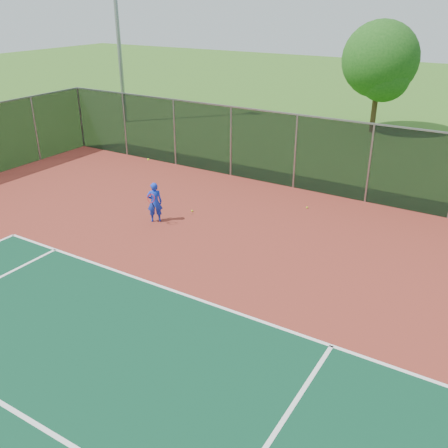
% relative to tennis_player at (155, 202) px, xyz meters
% --- Properties ---
extents(ground, '(120.00, 120.00, 0.00)m').
position_rel_tennis_player_xyz_m(ground, '(5.70, -6.36, -0.74)').
color(ground, '#31631C').
rests_on(ground, ground).
extents(court_apron, '(30.00, 20.00, 0.02)m').
position_rel_tennis_player_xyz_m(court_apron, '(5.70, -4.36, -0.73)').
color(court_apron, maroon).
rests_on(court_apron, ground).
extents(fence_back, '(30.00, 0.06, 3.03)m').
position_rel_tennis_player_xyz_m(fence_back, '(5.70, 5.64, 0.83)').
color(fence_back, black).
rests_on(fence_back, court_apron).
extents(tennis_player, '(0.62, 0.71, 2.21)m').
position_rel_tennis_player_xyz_m(tennis_player, '(0.00, 0.00, 0.00)').
color(tennis_player, '#1534CB').
rests_on(tennis_player, court_apron).
extents(practice_ball_1, '(0.07, 0.07, 0.07)m').
position_rel_tennis_player_xyz_m(practice_ball_1, '(4.08, 3.84, -0.68)').
color(practice_ball_1, '#C4E01A').
rests_on(practice_ball_1, court_apron).
extents(practice_ball_4, '(0.07, 0.07, 0.07)m').
position_rel_tennis_player_xyz_m(practice_ball_4, '(0.61, 1.35, -0.68)').
color(practice_ball_4, '#C4E01A').
rests_on(practice_ball_4, court_apron).
extents(tree_back_left, '(4.19, 4.19, 6.15)m').
position_rel_tennis_player_xyz_m(tree_back_left, '(2.84, 16.51, 3.12)').
color(tree_back_left, '#3B2815').
rests_on(tree_back_left, ground).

